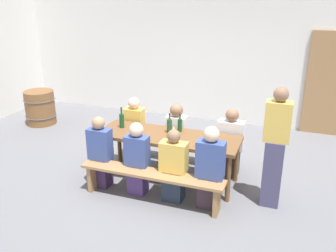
% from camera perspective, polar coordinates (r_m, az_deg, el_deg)
% --- Properties ---
extents(ground_plane, '(24.00, 24.00, 0.00)m').
position_cam_1_polar(ground_plane, '(5.86, 0.00, -8.28)').
color(ground_plane, slate).
extents(back_wall, '(14.00, 0.20, 3.20)m').
position_cam_1_polar(back_wall, '(8.23, 7.71, 11.74)').
color(back_wall, silver).
rests_on(back_wall, ground).
extents(wooden_door, '(0.90, 0.06, 2.10)m').
position_cam_1_polar(wooden_door, '(8.02, 23.90, 5.94)').
color(wooden_door, '#9E7247').
rests_on(wooden_door, ground).
extents(tasting_table, '(2.18, 0.75, 0.75)m').
position_cam_1_polar(tasting_table, '(5.57, 0.00, -2.21)').
color(tasting_table, brown).
rests_on(tasting_table, ground).
extents(bench_near, '(2.08, 0.30, 0.45)m').
position_cam_1_polar(bench_near, '(5.14, -2.64, -8.15)').
color(bench_near, '#9E7247').
rests_on(bench_near, ground).
extents(bench_far, '(2.08, 0.30, 0.45)m').
position_cam_1_polar(bench_far, '(6.28, 2.14, -2.63)').
color(bench_far, '#9E7247').
rests_on(bench_far, ground).
extents(wine_bottle_0, '(0.08, 0.08, 0.34)m').
position_cam_1_polar(wine_bottle_0, '(5.86, -7.24, 0.91)').
color(wine_bottle_0, '#194723').
rests_on(wine_bottle_0, tasting_table).
extents(wine_bottle_1, '(0.07, 0.07, 0.28)m').
position_cam_1_polar(wine_bottle_1, '(5.66, 1.88, 0.19)').
color(wine_bottle_1, '#194723').
rests_on(wine_bottle_1, tasting_table).
extents(wine_bottle_2, '(0.08, 0.08, 0.31)m').
position_cam_1_polar(wine_bottle_2, '(5.60, 0.23, 0.06)').
color(wine_bottle_2, '#234C2D').
rests_on(wine_bottle_2, tasting_table).
extents(wine_glass_0, '(0.07, 0.07, 0.19)m').
position_cam_1_polar(wine_glass_0, '(5.55, -4.72, -0.03)').
color(wine_glass_0, silver).
rests_on(wine_glass_0, tasting_table).
extents(wine_glass_1, '(0.06, 0.06, 0.15)m').
position_cam_1_polar(wine_glass_1, '(5.50, 0.89, -0.45)').
color(wine_glass_1, silver).
rests_on(wine_glass_1, tasting_table).
extents(seated_guest_near_0, '(0.34, 0.24, 1.11)m').
position_cam_1_polar(seated_guest_near_0, '(5.55, -10.50, -4.28)').
color(seated_guest_near_0, '#3B284B').
rests_on(seated_guest_near_0, ground).
extents(seated_guest_near_1, '(0.33, 0.24, 1.09)m').
position_cam_1_polar(seated_guest_near_1, '(5.29, -4.83, -5.30)').
color(seated_guest_near_1, '#503571').
rests_on(seated_guest_near_1, ground).
extents(seated_guest_near_2, '(0.37, 0.24, 1.07)m').
position_cam_1_polar(seated_guest_near_2, '(5.11, 0.88, -6.52)').
color(seated_guest_near_2, '#263244').
rests_on(seated_guest_near_2, ground).
extents(seated_guest_near_3, '(0.38, 0.24, 1.18)m').
position_cam_1_polar(seated_guest_near_3, '(4.95, 6.59, -6.76)').
color(seated_guest_near_3, '#402E37').
rests_on(seated_guest_near_3, ground).
extents(seated_guest_far_0, '(0.32, 0.24, 1.13)m').
position_cam_1_polar(seated_guest_far_0, '(6.36, -5.23, -0.59)').
color(seated_guest_far_0, '#3A2C4A').
rests_on(seated_guest_far_0, ground).
extents(seated_guest_far_1, '(0.33, 0.24, 1.09)m').
position_cam_1_polar(seated_guest_far_1, '(6.10, 1.29, -1.56)').
color(seated_guest_far_1, '#495564').
rests_on(seated_guest_far_1, ground).
extents(seated_guest_far_2, '(0.41, 0.24, 1.11)m').
position_cam_1_polar(seated_guest_far_2, '(5.89, 9.72, -2.76)').
color(seated_guest_far_2, '#473B37').
rests_on(seated_guest_far_2, ground).
extents(standing_host, '(0.33, 0.24, 1.68)m').
position_cam_1_polar(standing_host, '(5.07, 16.36, -3.60)').
color(standing_host, '#444163').
rests_on(standing_host, ground).
extents(wine_barrel, '(0.68, 0.68, 0.75)m').
position_cam_1_polar(wine_barrel, '(8.61, -19.35, 2.76)').
color(wine_barrel, brown).
rests_on(wine_barrel, ground).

